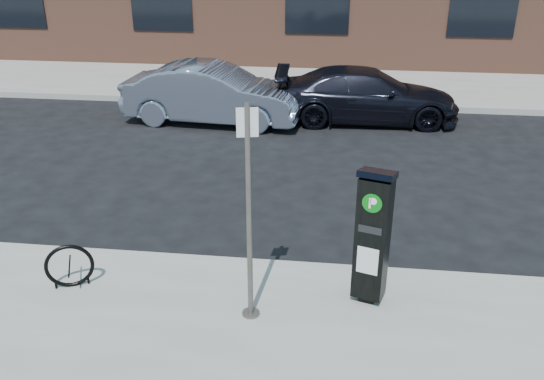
% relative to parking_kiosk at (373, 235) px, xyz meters
% --- Properties ---
extents(ground, '(120.00, 120.00, 0.00)m').
position_rel_parking_kiosk_xyz_m(ground, '(-1.32, 0.72, -1.04)').
color(ground, black).
rests_on(ground, ground).
extents(sidewalk_far, '(60.00, 12.00, 0.15)m').
position_rel_parking_kiosk_xyz_m(sidewalk_far, '(-1.32, 14.72, -0.97)').
color(sidewalk_far, gray).
rests_on(sidewalk_far, ground).
extents(curb_near, '(60.00, 0.12, 0.16)m').
position_rel_parking_kiosk_xyz_m(curb_near, '(-1.32, 0.70, -0.97)').
color(curb_near, '#9E9B93').
rests_on(curb_near, ground).
extents(curb_far, '(60.00, 0.12, 0.16)m').
position_rel_parking_kiosk_xyz_m(curb_far, '(-1.32, 8.74, -0.97)').
color(curb_far, '#9E9B93').
rests_on(curb_far, ground).
extents(parking_kiosk, '(0.49, 0.46, 1.74)m').
position_rel_parking_kiosk_xyz_m(parking_kiosk, '(0.00, 0.00, 0.00)').
color(parking_kiosk, black).
rests_on(parking_kiosk, sidewalk_near).
extents(sign_pole, '(0.23, 0.21, 2.57)m').
position_rel_parking_kiosk_xyz_m(sign_pole, '(-1.38, -0.48, 0.39)').
color(sign_pole, '#5E5753').
rests_on(sign_pole, sidewalk_near).
extents(bike_rack, '(0.57, 0.28, 0.60)m').
position_rel_parking_kiosk_xyz_m(bike_rack, '(-3.73, -0.17, -0.60)').
color(bike_rack, black).
rests_on(bike_rack, sidewalk_near).
extents(car_silver, '(4.34, 1.80, 1.40)m').
position_rel_parking_kiosk_xyz_m(car_silver, '(-3.50, 7.21, -0.35)').
color(car_silver, gray).
rests_on(car_silver, ground).
extents(car_dark, '(4.47, 2.00, 1.27)m').
position_rel_parking_kiosk_xyz_m(car_dark, '(0.16, 7.77, -0.41)').
color(car_dark, black).
rests_on(car_dark, ground).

